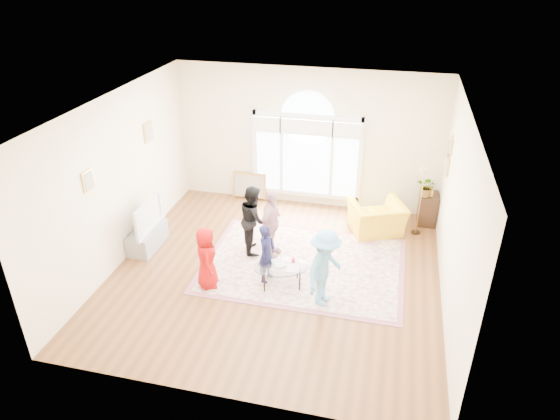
% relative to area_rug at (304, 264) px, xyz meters
% --- Properties ---
extents(ground, '(6.00, 6.00, 0.00)m').
position_rel_area_rug_xyz_m(ground, '(-0.46, -0.39, -0.01)').
color(ground, brown).
rests_on(ground, ground).
extents(room_shell, '(6.00, 6.00, 6.00)m').
position_rel_area_rug_xyz_m(room_shell, '(-0.45, 2.45, 1.56)').
color(room_shell, beige).
rests_on(room_shell, ground).
extents(area_rug, '(3.60, 2.60, 0.02)m').
position_rel_area_rug_xyz_m(area_rug, '(0.00, 0.00, 0.00)').
color(area_rug, beige).
rests_on(area_rug, ground).
extents(rug_border, '(3.80, 2.80, 0.01)m').
position_rel_area_rug_xyz_m(rug_border, '(-0.00, 0.00, -0.00)').
color(rug_border, '#975564').
rests_on(rug_border, ground).
extents(tv_console, '(0.45, 1.00, 0.42)m').
position_rel_area_rug_xyz_m(tv_console, '(-3.21, -0.09, 0.20)').
color(tv_console, gray).
rests_on(tv_console, ground).
extents(television, '(0.17, 1.13, 0.65)m').
position_rel_area_rug_xyz_m(television, '(-3.21, -0.09, 0.73)').
color(television, black).
rests_on(television, tv_console).
extents(coffee_table, '(1.13, 0.90, 0.54)m').
position_rel_area_rug_xyz_m(coffee_table, '(-0.27, -0.74, 0.39)').
color(coffee_table, silver).
rests_on(coffee_table, ground).
extents(armchair, '(1.35, 1.28, 0.69)m').
position_rel_area_rug_xyz_m(armchair, '(1.27, 1.57, 0.34)').
color(armchair, yellow).
rests_on(armchair, ground).
extents(side_cabinet, '(0.40, 0.50, 0.70)m').
position_rel_area_rug_xyz_m(side_cabinet, '(2.32, 2.26, 0.34)').
color(side_cabinet, black).
rests_on(side_cabinet, ground).
extents(floor_lamp, '(0.31, 0.31, 1.51)m').
position_rel_area_rug_xyz_m(floor_lamp, '(2.10, 1.75, 1.27)').
color(floor_lamp, black).
rests_on(floor_lamp, ground).
extents(plant_pedestal, '(0.20, 0.20, 0.70)m').
position_rel_area_rug_xyz_m(plant_pedestal, '(2.24, 2.14, 0.34)').
color(plant_pedestal, white).
rests_on(plant_pedestal, ground).
extents(potted_plant, '(0.51, 0.48, 0.46)m').
position_rel_area_rug_xyz_m(potted_plant, '(2.24, 2.14, 0.92)').
color(potted_plant, '#33722D').
rests_on(potted_plant, plant_pedestal).
extents(leaning_picture, '(0.80, 0.14, 0.62)m').
position_rel_area_rug_xyz_m(leaning_picture, '(-1.82, 2.51, -0.01)').
color(leaning_picture, tan).
rests_on(leaning_picture, ground).
extents(child_red, '(0.57, 0.67, 1.17)m').
position_rel_area_rug_xyz_m(child_red, '(-1.55, -1.05, 0.59)').
color(child_red, '#AA0B0A').
rests_on(child_red, area_rug).
extents(child_navy, '(0.36, 0.46, 1.12)m').
position_rel_area_rug_xyz_m(child_navy, '(-0.56, -0.64, 0.57)').
color(child_navy, '#171638').
rests_on(child_navy, area_rug).
extents(child_black, '(0.72, 0.81, 1.39)m').
position_rel_area_rug_xyz_m(child_black, '(-1.07, 0.29, 0.71)').
color(child_black, black).
rests_on(child_black, area_rug).
extents(child_pink, '(0.45, 0.86, 1.40)m').
position_rel_area_rug_xyz_m(child_pink, '(-0.69, 0.18, 0.71)').
color(child_pink, '#C89296').
rests_on(child_pink, area_rug).
extents(child_blue, '(0.83, 1.03, 1.40)m').
position_rel_area_rug_xyz_m(child_blue, '(0.55, -1.05, 0.71)').
color(child_blue, '#64ABDD').
rests_on(child_blue, area_rug).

